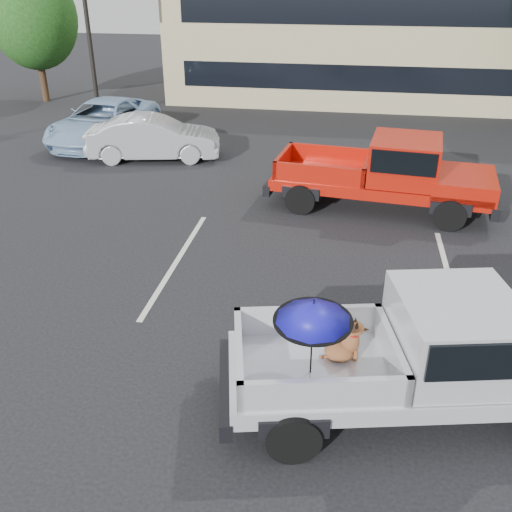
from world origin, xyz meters
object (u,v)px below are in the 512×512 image
object	(u,v)px
red_pickup	(396,171)
blue_suv	(104,122)
tree_left	(33,18)
silver_pickup	(436,350)
silver_sedan	(153,138)
motel_sign	(85,1)

from	to	relation	value
red_pickup	blue_suv	xyz separation A→B (m)	(-10.34, 4.93, -0.33)
tree_left	silver_pickup	distance (m)	25.02
tree_left	blue_suv	xyz separation A→B (m)	(5.61, -6.16, -2.98)
tree_left	silver_sedan	xyz separation A→B (m)	(8.10, -7.86, -3.00)
motel_sign	silver_pickup	size ratio (longest dim) A/B	1.00
tree_left	red_pickup	world-z (taller)	tree_left
silver_sedan	red_pickup	bearing A→B (deg)	-123.98
tree_left	silver_pickup	xyz separation A→B (m)	(16.13, -18.94, -2.68)
tree_left	red_pickup	distance (m)	19.61
silver_pickup	tree_left	bearing A→B (deg)	118.09
silver_sedan	blue_suv	xyz separation A→B (m)	(-2.49, 1.70, 0.02)
silver_pickup	silver_sedan	xyz separation A→B (m)	(-8.02, 11.08, -0.32)
silver_pickup	silver_sedan	bearing A→B (deg)	113.57
silver_sedan	silver_pickup	bearing A→B (deg)	-155.67
silver_pickup	silver_sedan	distance (m)	13.69
tree_left	silver_pickup	size ratio (longest dim) A/B	1.01
red_pickup	blue_suv	distance (m)	11.46
silver_sedan	blue_suv	size ratio (longest dim) A/B	0.82
tree_left	blue_suv	size ratio (longest dim) A/B	1.11
red_pickup	blue_suv	size ratio (longest dim) A/B	1.15
silver_pickup	red_pickup	distance (m)	7.85
motel_sign	silver_pickup	distance (m)	20.35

